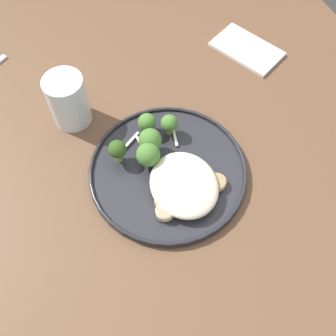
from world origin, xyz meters
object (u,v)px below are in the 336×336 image
at_px(broccoli_floret_near_rim, 150,140).
at_px(broccoli_floret_left_leaning, 169,124).
at_px(seared_scallop_on_noodles, 161,201).
at_px(seared_scallop_front_small, 203,186).
at_px(seared_scallop_rear_pale, 190,188).
at_px(seared_scallop_tiny_bay, 160,182).
at_px(folded_napkin, 247,49).
at_px(dinner_plate, 168,171).
at_px(broccoli_floret_rear_charred, 117,150).
at_px(broccoli_floret_beside_noodles, 147,122).
at_px(water_glass, 69,103).
at_px(seared_scallop_right_edge, 165,211).
at_px(seared_scallop_tilted_round, 176,174).
at_px(seared_scallop_half_hidden, 217,182).
at_px(broccoli_floret_front_edge, 148,155).

bearing_deg(broccoli_floret_near_rim, broccoli_floret_left_leaning, 116.66).
distance_m(seared_scallop_on_noodles, broccoli_floret_near_rim, 0.12).
height_order(seared_scallop_front_small, seared_scallop_rear_pale, seared_scallop_rear_pale).
relative_size(seared_scallop_tiny_bay, folded_napkin, 0.17).
bearing_deg(seared_scallop_tiny_bay, folded_napkin, 127.67).
bearing_deg(seared_scallop_tiny_bay, dinner_plate, 131.99).
xyz_separation_m(dinner_plate, broccoli_floret_rear_charred, (-0.06, -0.07, 0.03)).
distance_m(dinner_plate, broccoli_floret_rear_charred, 0.10).
bearing_deg(broccoli_floret_beside_noodles, water_glass, -128.70).
bearing_deg(dinner_plate, broccoli_floret_rear_charred, -128.57).
xyz_separation_m(seared_scallop_right_edge, broccoli_floret_rear_charred, (-0.14, -0.03, 0.02)).
relative_size(seared_scallop_front_small, seared_scallop_rear_pale, 0.96).
distance_m(dinner_plate, seared_scallop_front_small, 0.07).
relative_size(dinner_plate, broccoli_floret_rear_charred, 5.51).
bearing_deg(broccoli_floret_near_rim, seared_scallop_on_noodles, -13.35).
relative_size(seared_scallop_rear_pale, seared_scallop_tilted_round, 0.99).
xyz_separation_m(dinner_plate, seared_scallop_half_hidden, (0.06, 0.07, 0.01)).
bearing_deg(dinner_plate, broccoli_floret_beside_noodles, -179.63).
height_order(broccoli_floret_near_rim, folded_napkin, broccoli_floret_near_rim).
relative_size(dinner_plate, folded_napkin, 1.93).
bearing_deg(water_glass, broccoli_floret_left_leaning, 53.34).
xyz_separation_m(broccoli_floret_front_edge, broccoli_floret_beside_noodles, (-0.07, 0.03, -0.01)).
xyz_separation_m(dinner_plate, seared_scallop_rear_pale, (0.05, 0.02, 0.01)).
bearing_deg(folded_napkin, seared_scallop_rear_pale, -44.75).
relative_size(seared_scallop_rear_pale, broccoli_floret_rear_charred, 0.46).
xyz_separation_m(seared_scallop_front_small, seared_scallop_tilted_round, (-0.04, -0.03, 0.00)).
bearing_deg(broccoli_floret_front_edge, seared_scallop_half_hidden, 46.94).
height_order(seared_scallop_front_small, water_glass, water_glass).
distance_m(seared_scallop_half_hidden, broccoli_floret_front_edge, 0.13).
bearing_deg(broccoli_floret_rear_charred, seared_scallop_right_edge, 14.08).
xyz_separation_m(seared_scallop_half_hidden, broccoli_floret_beside_noodles, (-0.16, -0.07, 0.02)).
height_order(seared_scallop_tilted_round, broccoli_floret_near_rim, broccoli_floret_near_rim).
xyz_separation_m(seared_scallop_front_small, broccoli_floret_left_leaning, (-0.13, -0.01, 0.02)).
bearing_deg(broccoli_floret_rear_charred, seared_scallop_tiny_bay, 31.60).
relative_size(broccoli_floret_front_edge, folded_napkin, 0.37).
xyz_separation_m(water_glass, folded_napkin, (-0.03, 0.41, -0.04)).
relative_size(seared_scallop_on_noodles, seared_scallop_half_hidden, 0.68).
bearing_deg(broccoli_floret_beside_noodles, broccoli_floret_front_edge, -20.35).
height_order(broccoli_floret_near_rim, water_glass, water_glass).
bearing_deg(water_glass, seared_scallop_half_hidden, 36.49).
distance_m(seared_scallop_right_edge, broccoli_floret_front_edge, 0.11).
height_order(seared_scallop_right_edge, broccoli_floret_front_edge, broccoli_floret_front_edge).
height_order(dinner_plate, broccoli_floret_left_leaning, broccoli_floret_left_leaning).
xyz_separation_m(seared_scallop_right_edge, broccoli_floret_front_edge, (-0.10, 0.01, 0.02)).
distance_m(seared_scallop_tiny_bay, seared_scallop_rear_pale, 0.05).
distance_m(seared_scallop_right_edge, seared_scallop_tilted_round, 0.08).
relative_size(seared_scallop_tiny_bay, seared_scallop_tilted_round, 1.07).
height_order(broccoli_floret_rear_charred, broccoli_floret_beside_noodles, broccoli_floret_rear_charred).
xyz_separation_m(seared_scallop_front_small, broccoli_floret_beside_noodles, (-0.15, -0.04, 0.02)).
relative_size(seared_scallop_half_hidden, broccoli_floret_rear_charred, 0.65).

